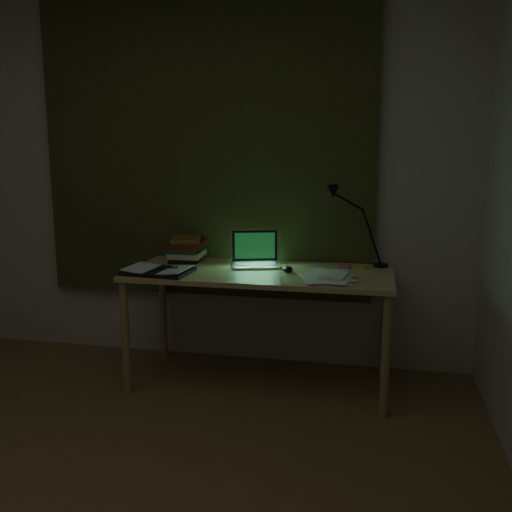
{
  "coord_description": "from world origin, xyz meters",
  "views": [
    {
      "loc": [
        1.11,
        -1.65,
        1.42
      ],
      "look_at": [
        0.45,
        1.46,
        0.82
      ],
      "focal_mm": 40.0,
      "sensor_mm": 36.0,
      "label": 1
    }
  ],
  "objects_px": {
    "desk": "(260,328)",
    "open_textbook": "(158,270)",
    "desk_lamp": "(382,228)",
    "book_stack": "(186,249)",
    "laptop": "(256,250)",
    "loose_papers": "(326,275)"
  },
  "relations": [
    {
      "from": "open_textbook",
      "to": "loose_papers",
      "type": "bearing_deg",
      "value": 10.76
    },
    {
      "from": "desk",
      "to": "open_textbook",
      "type": "xyz_separation_m",
      "value": [
        -0.57,
        -0.19,
        0.37
      ]
    },
    {
      "from": "laptop",
      "to": "loose_papers",
      "type": "distance_m",
      "value": 0.5
    },
    {
      "from": "desk",
      "to": "desk_lamp",
      "type": "bearing_deg",
      "value": 21.25
    },
    {
      "from": "desk",
      "to": "open_textbook",
      "type": "height_order",
      "value": "open_textbook"
    },
    {
      "from": "open_textbook",
      "to": "book_stack",
      "type": "height_order",
      "value": "book_stack"
    },
    {
      "from": "book_stack",
      "to": "desk_lamp",
      "type": "xyz_separation_m",
      "value": [
        1.22,
        0.07,
        0.16
      ]
    },
    {
      "from": "desk",
      "to": "open_textbook",
      "type": "relative_size",
      "value": 4.13
    },
    {
      "from": "laptop",
      "to": "open_textbook",
      "type": "relative_size",
      "value": 0.88
    },
    {
      "from": "open_textbook",
      "to": "desk_lamp",
      "type": "distance_m",
      "value": 1.36
    },
    {
      "from": "laptop",
      "to": "desk_lamp",
      "type": "distance_m",
      "value": 0.77
    },
    {
      "from": "desk",
      "to": "book_stack",
      "type": "height_order",
      "value": "book_stack"
    },
    {
      "from": "loose_papers",
      "to": "book_stack",
      "type": "bearing_deg",
      "value": 163.27
    },
    {
      "from": "desk",
      "to": "desk_lamp",
      "type": "xyz_separation_m",
      "value": [
        0.7,
        0.27,
        0.59
      ]
    },
    {
      "from": "desk",
      "to": "open_textbook",
      "type": "bearing_deg",
      "value": -161.93
    },
    {
      "from": "book_stack",
      "to": "loose_papers",
      "type": "bearing_deg",
      "value": -16.73
    },
    {
      "from": "desk_lamp",
      "to": "open_textbook",
      "type": "bearing_deg",
      "value": -148.39
    },
    {
      "from": "open_textbook",
      "to": "book_stack",
      "type": "bearing_deg",
      "value": 88.16
    },
    {
      "from": "book_stack",
      "to": "desk_lamp",
      "type": "distance_m",
      "value": 1.24
    },
    {
      "from": "laptop",
      "to": "desk",
      "type": "bearing_deg",
      "value": -83.36
    },
    {
      "from": "open_textbook",
      "to": "laptop",
      "type": "bearing_deg",
      "value": 34.67
    },
    {
      "from": "desk_lamp",
      "to": "laptop",
      "type": "bearing_deg",
      "value": -156.51
    }
  ]
}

